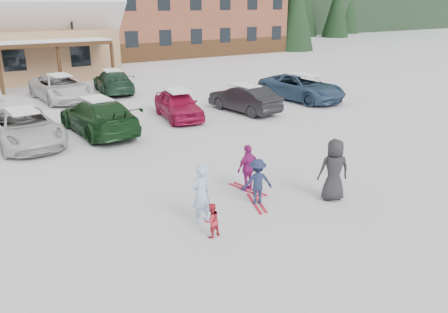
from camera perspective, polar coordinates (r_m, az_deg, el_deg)
ground at (r=12.80m, az=1.27°, el=-5.72°), size 160.00×160.00×0.00m
lamp_post at (r=35.31m, az=-19.21°, el=15.51°), size 0.50×0.25×6.52m
conifer_3 at (r=55.06m, az=-20.38°, el=17.94°), size 3.96×3.96×9.18m
adult_skier at (r=11.25m, az=-3.03°, el=-4.93°), size 0.64×0.47×1.61m
toddler_red at (r=10.73m, az=-1.63°, el=-8.34°), size 0.48×0.40×0.89m
child_navy at (r=12.36m, az=4.38°, el=-3.30°), size 0.99×0.77×1.35m
skis_child_navy at (r=12.63m, az=4.30°, el=-6.07°), size 0.67×1.38×0.03m
child_magenta at (r=13.22m, az=3.16°, el=-1.47°), size 0.91×0.51×1.46m
skis_child_magenta at (r=13.49m, az=3.10°, el=-4.32°), size 0.46×1.41×0.03m
bystander_dark at (r=12.91m, az=14.15°, el=-1.71°), size 1.06×0.90×1.83m
parked_car_2 at (r=19.39m, az=-24.61°, el=3.49°), size 2.65×5.19×1.40m
parked_car_3 at (r=19.94m, az=-16.09°, el=5.10°), size 2.51×5.41×1.53m
parked_car_4 at (r=21.85m, az=-6.01°, el=6.78°), size 2.30×4.33×1.40m
parked_car_5 at (r=23.08m, az=2.66°, el=7.56°), size 2.10×4.44×1.41m
parked_car_6 at (r=26.41m, az=10.09°, el=8.90°), size 3.10×5.67×1.51m
parked_car_10 at (r=27.63m, az=-20.53°, el=8.42°), size 2.97×5.58×1.49m
parked_car_11 at (r=29.08m, az=-14.27°, el=9.47°), size 2.71×5.16×1.43m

